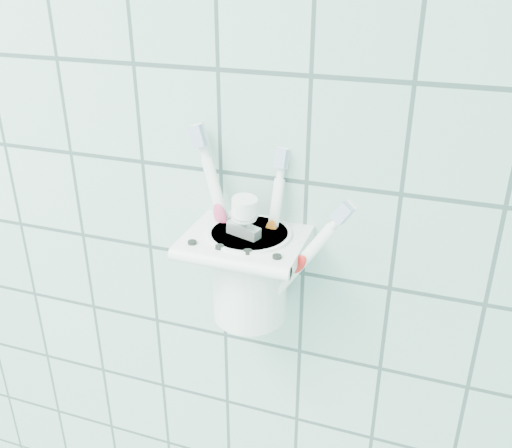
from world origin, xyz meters
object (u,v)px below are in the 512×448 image
toothbrush_blue (261,239)px  toothpaste_tube (240,244)px  toothbrush_orange (257,238)px  toothbrush_pink (246,220)px  holder_bracket (245,243)px  cup (250,272)px

toothbrush_blue → toothpaste_tube: size_ratio=1.27×
toothbrush_orange → toothbrush_pink: bearing=161.5°
toothbrush_pink → toothpaste_tube: bearing=-106.1°
holder_bracket → toothbrush_pink: (-0.00, 0.01, 0.02)m
cup → toothbrush_blue: 0.05m
cup → toothbrush_pink: 0.06m
cup → toothbrush_orange: size_ratio=0.59×
cup → toothbrush_pink: size_ratio=0.50×
cup → toothbrush_blue: size_ratio=0.57×
toothbrush_blue → toothbrush_pink: bearing=155.0°
holder_bracket → toothpaste_tube: size_ratio=0.87×
toothbrush_pink → toothbrush_blue: toothbrush_pink is taller
holder_bracket → toothbrush_pink: bearing=108.8°
toothbrush_orange → toothpaste_tube: bearing=-172.7°
cup → toothbrush_blue: (0.01, -0.00, 0.05)m
holder_bracket → cup: (0.00, 0.00, -0.04)m
toothbrush_pink → toothbrush_orange: toothbrush_pink is taller
toothbrush_orange → toothpaste_tube: size_ratio=1.24×
toothbrush_pink → toothbrush_blue: size_ratio=1.14×
holder_bracket → toothpaste_tube: 0.01m
holder_bracket → cup: size_ratio=1.20×
toothbrush_blue → toothbrush_orange: (-0.00, -0.00, 0.00)m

